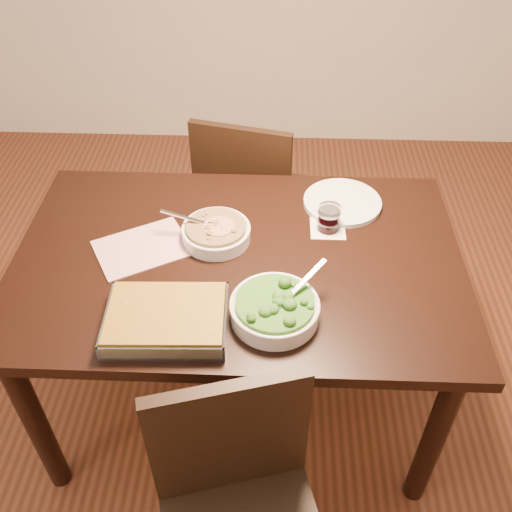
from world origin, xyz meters
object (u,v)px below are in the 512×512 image
wine_tumbler (329,218)px  broccoli_bowl (275,309)px  baking_dish (166,319)px  chair_near (240,508)px  chair_far (249,194)px  table (238,278)px  stew_bowl (216,232)px  dinner_plate (342,202)px

wine_tumbler → broccoli_bowl: bearing=-113.3°
baking_dish → chair_near: (0.22, -0.37, -0.30)m
baking_dish → chair_far: chair_far is taller
table → stew_bowl: (-0.07, 0.08, 0.13)m
baking_dish → dinner_plate: baking_dish is taller
wine_tumbler → stew_bowl: bearing=-169.6°
dinner_plate → chair_near: 1.03m
baking_dish → wine_tumbler: (0.46, 0.44, 0.02)m
broccoli_bowl → baking_dish: broccoli_bowl is taller
chair_near → chair_far: size_ratio=1.00×
chair_far → dinner_plate: bearing=143.5°
stew_bowl → dinner_plate: (0.42, 0.20, -0.02)m
baking_dish → stew_bowl: bearing=72.7°
table → chair_far: 0.71m
chair_far → table: bearing=103.7°
baking_dish → wine_tumbler: 0.64m
stew_bowl → baking_dish: size_ratio=0.73×
stew_bowl → wine_tumbler: 0.37m
wine_tumbler → table: bearing=-153.3°
table → broccoli_bowl: (0.12, -0.25, 0.13)m
dinner_plate → chair_far: (-0.35, 0.41, -0.27)m
table → baking_dish: size_ratio=4.15×
stew_bowl → baking_dish: (-0.10, -0.37, -0.00)m
wine_tumbler → chair_near: (-0.25, -0.81, -0.31)m
table → dinner_plate: 0.46m
table → wine_tumbler: 0.35m
stew_bowl → chair_near: 0.81m
stew_bowl → broccoli_bowl: size_ratio=0.99×
broccoli_bowl → chair_far: size_ratio=0.29×
dinner_plate → chair_near: bearing=-107.8°
table → chair_near: size_ratio=1.62×
broccoli_bowl → dinner_plate: bearing=66.8°
dinner_plate → wine_tumbler: bearing=-113.0°
baking_dish → dinner_plate: size_ratio=1.26×
table → chair_near: (0.04, -0.67, -0.17)m
stew_bowl → wine_tumbler: wine_tumbler is taller
chair_near → baking_dish: bearing=104.6°
wine_tumbler → dinner_plate: 0.15m
broccoli_bowl → baking_dish: bearing=-171.3°
baking_dish → chair_far: bearing=78.1°
wine_tumbler → chair_far: bearing=117.9°
stew_bowl → baking_dish: 0.38m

